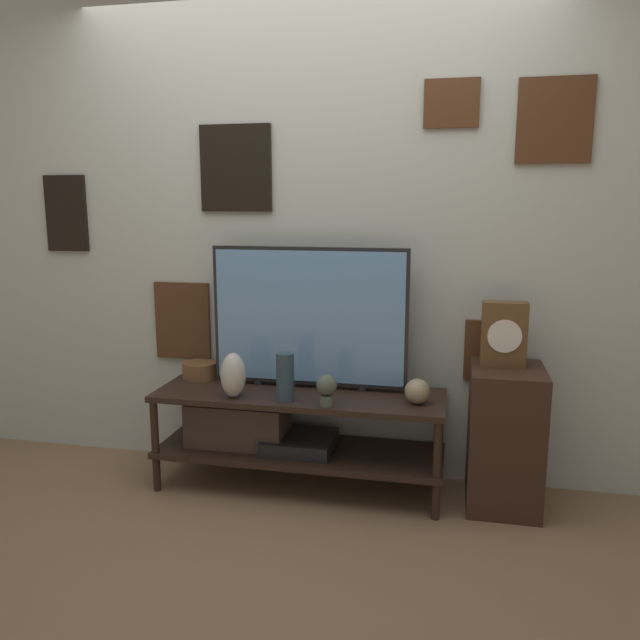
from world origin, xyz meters
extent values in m
plane|color=#846647|center=(0.00, 0.00, 0.00)|extent=(12.00, 12.00, 0.00)
cube|color=beige|center=(0.00, 0.56, 1.35)|extent=(6.40, 0.06, 2.70)
cube|color=#4C2D19|center=(1.19, 0.52, 1.85)|extent=(0.35, 0.02, 0.40)
cube|color=slate|center=(1.19, 0.51, 1.85)|extent=(0.31, 0.01, 0.36)
cube|color=black|center=(-0.40, 0.52, 1.65)|extent=(0.39, 0.02, 0.45)
cube|color=#2D2D33|center=(-0.40, 0.51, 1.65)|extent=(0.36, 0.01, 0.42)
cube|color=#4C2D19|center=(0.71, 0.52, 1.94)|extent=(0.27, 0.02, 0.23)
cube|color=slate|center=(0.71, 0.51, 1.94)|extent=(0.23, 0.01, 0.19)
cube|color=#4C2D19|center=(-0.74, 0.52, 0.81)|extent=(0.32, 0.02, 0.44)
cube|color=slate|center=(-0.74, 0.51, 0.81)|extent=(0.29, 0.01, 0.40)
cube|color=black|center=(-1.43, 0.52, 1.41)|extent=(0.25, 0.02, 0.43)
cube|color=slate|center=(-1.43, 0.51, 1.41)|extent=(0.22, 0.01, 0.39)
cube|color=#4C2D19|center=(0.91, 0.52, 0.72)|extent=(0.17, 0.02, 0.31)
cube|color=beige|center=(0.91, 0.51, 0.72)|extent=(0.14, 0.01, 0.28)
cube|color=black|center=(0.00, 0.28, 0.50)|extent=(1.48, 0.47, 0.03)
cube|color=black|center=(0.00, 0.28, 0.19)|extent=(1.48, 0.47, 0.03)
cylinder|color=black|center=(-0.71, 0.07, 0.26)|extent=(0.04, 0.04, 0.51)
cylinder|color=black|center=(0.71, 0.07, 0.26)|extent=(0.04, 0.04, 0.51)
cylinder|color=black|center=(-0.71, 0.48, 0.26)|extent=(0.04, 0.04, 0.51)
cylinder|color=black|center=(0.71, 0.48, 0.26)|extent=(0.04, 0.04, 0.51)
cube|color=black|center=(0.00, 0.28, 0.24)|extent=(0.36, 0.33, 0.07)
cube|color=#47382D|center=(-0.33, 0.28, 0.32)|extent=(0.52, 0.26, 0.23)
cylinder|color=black|center=(-0.25, 0.38, 0.52)|extent=(0.05, 0.05, 0.02)
cylinder|color=black|center=(0.31, 0.38, 0.52)|extent=(0.05, 0.05, 0.02)
cube|color=black|center=(0.03, 0.38, 0.89)|extent=(1.03, 0.04, 0.72)
cube|color=#6B9ED1|center=(0.03, 0.37, 0.89)|extent=(0.99, 0.01, 0.68)
ellipsoid|color=beige|center=(-0.30, 0.13, 0.63)|extent=(0.13, 0.13, 0.23)
cylinder|color=brown|center=(-0.61, 0.43, 0.56)|extent=(0.19, 0.19, 0.09)
cylinder|color=#2D4251|center=(-0.04, 0.14, 0.63)|extent=(0.09, 0.09, 0.24)
sphere|color=tan|center=(0.60, 0.22, 0.57)|extent=(0.12, 0.12, 0.12)
cylinder|color=#4C5647|center=(0.18, 0.09, 0.54)|extent=(0.06, 0.06, 0.06)
sphere|color=#4C5647|center=(0.18, 0.09, 0.62)|extent=(0.10, 0.10, 0.10)
cube|color=#382319|center=(1.03, 0.30, 0.35)|extent=(0.34, 0.42, 0.69)
cube|color=brown|center=(1.00, 0.35, 0.85)|extent=(0.21, 0.10, 0.31)
cylinder|color=white|center=(1.00, 0.29, 0.85)|extent=(0.16, 0.01, 0.16)
camera|label=1|loc=(0.75, -2.70, 1.47)|focal=35.00mm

